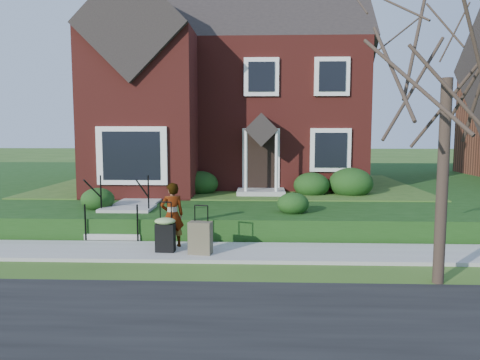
{
  "coord_description": "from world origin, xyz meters",
  "views": [
    {
      "loc": [
        1.12,
        -10.33,
        2.8
      ],
      "look_at": [
        0.63,
        2.0,
        1.47
      ],
      "focal_mm": 35.0,
      "sensor_mm": 36.0,
      "label": 1
    }
  ],
  "objects_px": {
    "front_steps": "(123,217)",
    "suitcase_olive": "(200,238)",
    "tree_verge": "(448,58)",
    "suitcase_black": "(165,233)",
    "woman": "(172,215)"
  },
  "relations": [
    {
      "from": "woman",
      "to": "suitcase_black",
      "type": "xyz_separation_m",
      "value": [
        -0.08,
        -0.45,
        -0.32
      ]
    },
    {
      "from": "front_steps",
      "to": "suitcase_olive",
      "type": "bearing_deg",
      "value": -42.53
    },
    {
      "from": "woman",
      "to": "front_steps",
      "type": "bearing_deg",
      "value": -67.55
    },
    {
      "from": "woman",
      "to": "tree_verge",
      "type": "height_order",
      "value": "tree_verge"
    },
    {
      "from": "front_steps",
      "to": "suitcase_olive",
      "type": "xyz_separation_m",
      "value": [
        2.35,
        -2.15,
        -0.03
      ]
    },
    {
      "from": "suitcase_black",
      "to": "woman",
      "type": "bearing_deg",
      "value": 84.33
    },
    {
      "from": "suitcase_black",
      "to": "suitcase_olive",
      "type": "distance_m",
      "value": 0.82
    },
    {
      "from": "tree_verge",
      "to": "front_steps",
      "type": "bearing_deg",
      "value": 151.87
    },
    {
      "from": "woman",
      "to": "suitcase_black",
      "type": "height_order",
      "value": "woman"
    },
    {
      "from": "woman",
      "to": "suitcase_olive",
      "type": "xyz_separation_m",
      "value": [
        0.73,
        -0.6,
        -0.39
      ]
    },
    {
      "from": "front_steps",
      "to": "tree_verge",
      "type": "relative_size",
      "value": 0.35
    },
    {
      "from": "suitcase_black",
      "to": "suitcase_olive",
      "type": "relative_size",
      "value": 1.05
    },
    {
      "from": "suitcase_olive",
      "to": "tree_verge",
      "type": "xyz_separation_m",
      "value": [
        4.57,
        -1.55,
        3.61
      ]
    },
    {
      "from": "woman",
      "to": "tree_verge",
      "type": "distance_m",
      "value": 6.56
    },
    {
      "from": "front_steps",
      "to": "suitcase_olive",
      "type": "distance_m",
      "value": 3.18
    }
  ]
}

